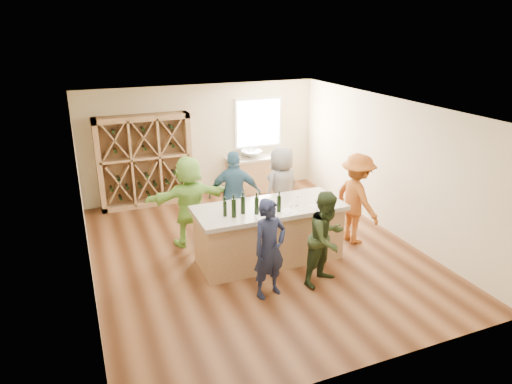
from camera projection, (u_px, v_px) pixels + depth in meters
name	position (u px, v px, depth m)	size (l,w,h in m)	color
floor	(255.00, 253.00, 8.92)	(6.00, 7.00, 0.10)	brown
ceiling	(255.00, 105.00, 7.91)	(6.00, 7.00, 0.10)	white
wall_back	(202.00, 141.00, 11.49)	(6.00, 0.10, 2.80)	beige
wall_front	(369.00, 276.00, 5.33)	(6.00, 0.10, 2.80)	beige
wall_left	(80.00, 207.00, 7.33)	(0.10, 7.00, 2.80)	beige
wall_right	(391.00, 165.00, 9.49)	(0.10, 7.00, 2.80)	beige
window_frame	(258.00, 123.00, 11.83)	(1.30, 0.06, 1.30)	white
window_pane	(259.00, 123.00, 11.80)	(1.18, 0.01, 1.18)	white
wine_rack	(145.00, 161.00, 10.82)	(2.20, 0.45, 2.20)	#A3794E
back_counter_base	(259.00, 175.00, 12.02)	(1.60, 0.58, 0.86)	#A3794E
back_counter_top	(259.00, 158.00, 11.86)	(1.70, 0.62, 0.06)	#AA9E8C
sink	(251.00, 154.00, 11.75)	(0.54, 0.54, 0.19)	silver
faucet	(249.00, 150.00, 11.89)	(0.02, 0.02, 0.30)	silver
tasting_counter_base	(269.00, 235.00, 8.43)	(2.60, 1.00, 1.00)	#A3794E
tasting_counter_top	(269.00, 208.00, 8.24)	(2.72, 1.12, 0.08)	#AA9E8C
wine_bottle_a	(225.00, 209.00, 7.75)	(0.07, 0.07, 0.27)	black
wine_bottle_b	(234.00, 208.00, 7.70)	(0.08, 0.08, 0.33)	black
wine_bottle_c	(243.00, 205.00, 7.85)	(0.08, 0.08, 0.32)	black
wine_bottle_d	(257.00, 205.00, 7.83)	(0.08, 0.08, 0.32)	black
wine_bottle_e	(257.00, 203.00, 7.99)	(0.07, 0.07, 0.28)	black
wine_glass_a	(262.00, 212.00, 7.74)	(0.06, 0.06, 0.17)	white
wine_glass_b	(291.00, 209.00, 7.85)	(0.07, 0.07, 0.18)	white
wine_glass_c	(317.00, 205.00, 8.03)	(0.06, 0.06, 0.17)	white
wine_glass_d	(297.00, 201.00, 8.20)	(0.07, 0.07, 0.19)	white
wine_glass_e	(319.00, 199.00, 8.31)	(0.07, 0.07, 0.17)	white
tasting_menu_a	(263.00, 218.00, 7.73)	(0.21, 0.28, 0.00)	white
tasting_menu_b	(289.00, 212.00, 7.98)	(0.23, 0.32, 0.00)	white
tasting_menu_c	(318.00, 207.00, 8.19)	(0.22, 0.31, 0.00)	white
person_near_left	(269.00, 249.00, 7.20)	(0.61, 0.44, 1.66)	#191E38
person_near_right	(327.00, 238.00, 7.57)	(0.80, 0.44, 1.64)	#263319
person_server	(357.00, 199.00, 9.01)	(1.18, 0.55, 1.83)	#994C19
person_far_mid	(235.00, 195.00, 9.25)	(1.07, 0.55, 1.82)	#335972
person_far_right	(282.00, 188.00, 9.64)	(0.88, 0.57, 1.80)	slate
person_far_left	(190.00, 201.00, 8.92)	(1.69, 0.61, 1.82)	#8CC64C
wine_bottle_f	(279.00, 204.00, 7.93)	(0.07, 0.07, 0.30)	black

